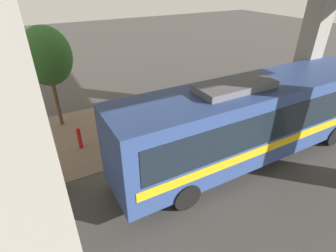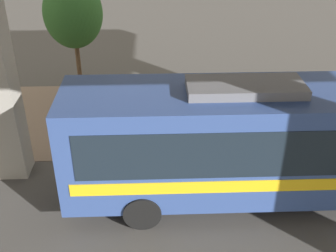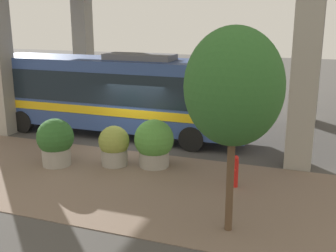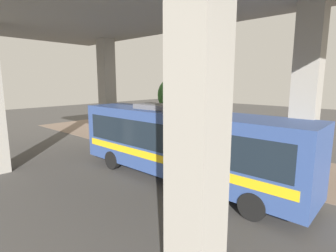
{
  "view_description": "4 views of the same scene",
  "coord_description": "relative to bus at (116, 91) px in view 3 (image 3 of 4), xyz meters",
  "views": [
    {
      "loc": [
        8.48,
        -5.93,
        6.9
      ],
      "look_at": [
        -0.06,
        -1.23,
        1.24
      ],
      "focal_mm": 28.0,
      "sensor_mm": 36.0,
      "label": 1
    },
    {
      "loc": [
        11.62,
        -1.99,
        7.88
      ],
      "look_at": [
        0.86,
        -1.57,
        1.74
      ],
      "focal_mm": 45.0,
      "sensor_mm": 36.0,
      "label": 2
    },
    {
      "loc": [
        -14.27,
        -6.89,
        5.22
      ],
      "look_at": [
        -0.1,
        -1.7,
        1.2
      ],
      "focal_mm": 45.0,
      "sensor_mm": 36.0,
      "label": 3
    },
    {
      "loc": [
        11.39,
        9.12,
        4.76
      ],
      "look_at": [
        0.4,
        -0.73,
        2.22
      ],
      "focal_mm": 28.0,
      "sensor_mm": 36.0,
      "label": 4
    }
  ],
  "objects": [
    {
      "name": "planter_front",
      "position": [
        -4.35,
        0.18,
        -1.08
      ],
      "size": [
        1.3,
        1.3,
        1.7
      ],
      "color": "#9E998E",
      "rests_on": "ground"
    },
    {
      "name": "planter_middle",
      "position": [
        -3.62,
        -1.74,
        -1.23
      ],
      "size": [
        1.09,
        1.09,
        1.44
      ],
      "color": "#9E998E",
      "rests_on": "ground"
    },
    {
      "name": "bus",
      "position": [
        0.0,
        0.0,
        0.0
      ],
      "size": [
        2.61,
        11.85,
        3.61
      ],
      "color": "#334C8C",
      "rests_on": "ground"
    },
    {
      "name": "planter_back",
      "position": [
        -3.26,
        -3.12,
        -1.1
      ],
      "size": [
        1.39,
        1.39,
        1.7
      ],
      "color": "#9E998E",
      "rests_on": "ground"
    },
    {
      "name": "ground_plane",
      "position": [
        -2.01,
        -1.51,
        -1.96
      ],
      "size": [
        80.0,
        80.0,
        0.0
      ],
      "primitive_type": "plane",
      "color": "#474442",
      "rests_on": "ground"
    },
    {
      "name": "fire_hydrant",
      "position": [
        -4.13,
        -6.17,
        -1.43
      ],
      "size": [
        0.38,
        0.18,
        1.05
      ],
      "color": "red",
      "rests_on": "ground"
    },
    {
      "name": "street_tree_near",
      "position": [
        -6.86,
        -6.55,
        1.65
      ],
      "size": [
        2.3,
        2.3,
        5.0
      ],
      "color": "brown",
      "rests_on": "ground"
    },
    {
      "name": "sidewalk_strip",
      "position": [
        -5.01,
        -1.51,
        -1.95
      ],
      "size": [
        6.0,
        40.0,
        0.02
      ],
      "color": "#7A6656",
      "rests_on": "ground"
    }
  ]
}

